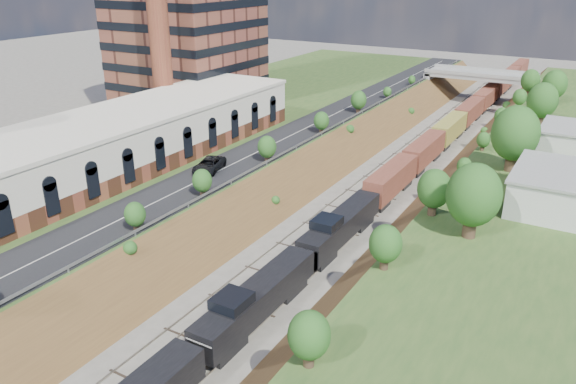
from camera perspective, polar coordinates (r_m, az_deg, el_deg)
platform_left at (r=97.12m, az=-9.19°, el=5.47°), size 44.00×180.00×5.00m
embankment_left at (r=86.27m, az=2.39°, el=1.85°), size 10.00×180.00×10.00m
embankment_right at (r=79.23m, az=16.59°, el=-1.00°), size 10.00×180.00×10.00m
rail_left_track at (r=82.94m, az=7.52°, el=0.88°), size 1.58×180.00×0.18m
rail_right_track at (r=81.26m, az=10.89°, el=0.21°), size 1.58×180.00×0.18m
road at (r=86.74m, az=-0.20°, el=5.50°), size 8.00×180.00×0.10m
guardrail at (r=84.52m, az=2.14°, el=5.38°), size 0.10×171.00×0.70m
commercial_building at (r=76.80m, az=-16.83°, el=5.01°), size 14.30×62.30×7.00m
overpass at (r=138.59m, az=18.94°, el=10.58°), size 24.50×8.30×7.40m
white_building_near at (r=67.78m, az=25.72°, el=0.11°), size 9.00×12.00×4.00m
white_building_far at (r=88.85m, az=26.87°, el=4.65°), size 8.00×10.00×3.60m
tree_right_large at (r=56.45m, az=18.35°, el=-0.34°), size 5.25×5.25×7.61m
tree_left_crest at (r=54.72m, az=-18.34°, el=-3.75°), size 2.45×2.45×3.55m
freight_train at (r=105.24m, az=16.05°, el=6.16°), size 2.76×171.17×4.55m
suv at (r=72.93m, az=-8.03°, el=2.74°), size 4.23×6.56×1.68m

